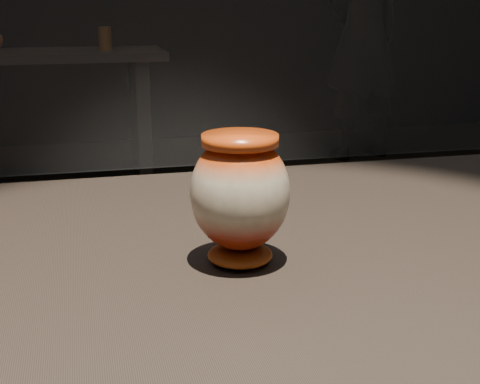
% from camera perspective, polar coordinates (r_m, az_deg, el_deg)
% --- Properties ---
extents(main_vase, '(0.14, 0.14, 0.16)m').
position_cam_1_polar(main_vase, '(0.79, 0.00, -0.20)').
color(main_vase, maroon).
rests_on(main_vase, display_plinth).
extents(back_vase_right, '(0.08, 0.08, 0.14)m').
position_cam_1_polar(back_vase_right, '(4.12, -11.47, 12.71)').
color(back_vase_right, brown).
rests_on(back_vase_right, back_shelf).
extents(visitor, '(0.76, 0.60, 1.85)m').
position_cam_1_polar(visitor, '(5.18, 10.49, 13.00)').
color(visitor, black).
rests_on(visitor, ground).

